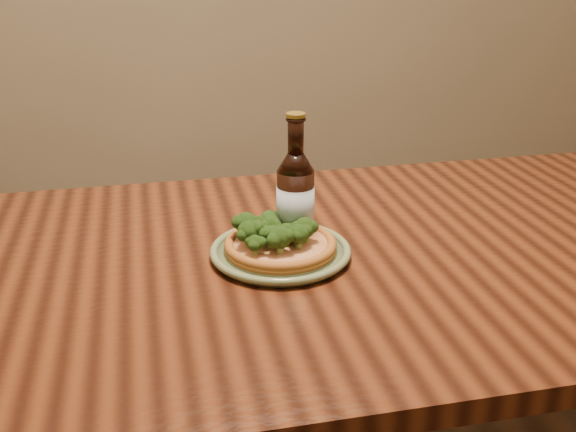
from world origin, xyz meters
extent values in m
cube|color=#4A2010|center=(0.00, 0.10, 0.73)|extent=(1.60, 0.90, 0.04)
cylinder|color=#4A2010|center=(-0.73, 0.48, 0.35)|extent=(0.07, 0.07, 0.71)
cylinder|color=#4A2010|center=(0.73, 0.48, 0.35)|extent=(0.07, 0.07, 0.71)
cylinder|color=#677550|center=(-0.16, 0.10, 0.76)|extent=(0.23, 0.23, 0.01)
torus|color=#677550|center=(-0.16, 0.10, 0.76)|extent=(0.26, 0.26, 0.01)
torus|color=#677550|center=(-0.16, 0.10, 0.76)|extent=(0.20, 0.20, 0.01)
cylinder|color=#995922|center=(-0.16, 0.10, 0.77)|extent=(0.20, 0.20, 0.01)
torus|color=#995922|center=(-0.16, 0.10, 0.78)|extent=(0.20, 0.20, 0.02)
cylinder|color=#FEDC9B|center=(-0.16, 0.10, 0.78)|extent=(0.17, 0.17, 0.01)
sphere|color=#31581B|center=(-0.14, 0.12, 0.80)|extent=(0.04, 0.04, 0.03)
sphere|color=#31581B|center=(-0.17, 0.06, 0.81)|extent=(0.05, 0.05, 0.04)
sphere|color=#31581B|center=(-0.22, 0.13, 0.81)|extent=(0.05, 0.05, 0.04)
sphere|color=#31581B|center=(-0.18, 0.12, 0.81)|extent=(0.05, 0.05, 0.04)
sphere|color=#31581B|center=(-0.22, 0.06, 0.80)|extent=(0.03, 0.03, 0.03)
sphere|color=#31581B|center=(-0.14, 0.07, 0.81)|extent=(0.04, 0.04, 0.04)
sphere|color=#31581B|center=(-0.16, 0.09, 0.80)|extent=(0.03, 0.03, 0.03)
sphere|color=#31581B|center=(-0.17, 0.15, 0.80)|extent=(0.04, 0.04, 0.03)
sphere|color=#31581B|center=(-0.12, 0.09, 0.81)|extent=(0.05, 0.05, 0.04)
sphere|color=#31581B|center=(-0.19, 0.08, 0.80)|extent=(0.05, 0.05, 0.03)
sphere|color=#31581B|center=(-0.22, 0.09, 0.81)|extent=(0.06, 0.06, 0.04)
sphere|color=#31581B|center=(-0.18, 0.13, 0.81)|extent=(0.05, 0.05, 0.04)
cylinder|color=black|center=(-0.13, 0.14, 0.82)|extent=(0.07, 0.07, 0.15)
cone|color=black|center=(-0.13, 0.14, 0.91)|extent=(0.07, 0.07, 0.03)
cylinder|color=black|center=(-0.13, 0.14, 0.96)|extent=(0.03, 0.03, 0.07)
torus|color=black|center=(-0.13, 0.14, 0.99)|extent=(0.04, 0.04, 0.01)
cylinder|color=#A58C33|center=(-0.13, 0.14, 1.00)|extent=(0.03, 0.03, 0.01)
cylinder|color=silver|center=(-0.13, 0.14, 0.83)|extent=(0.07, 0.07, 0.08)
camera|label=1|loc=(-0.39, -0.97, 1.29)|focal=42.00mm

